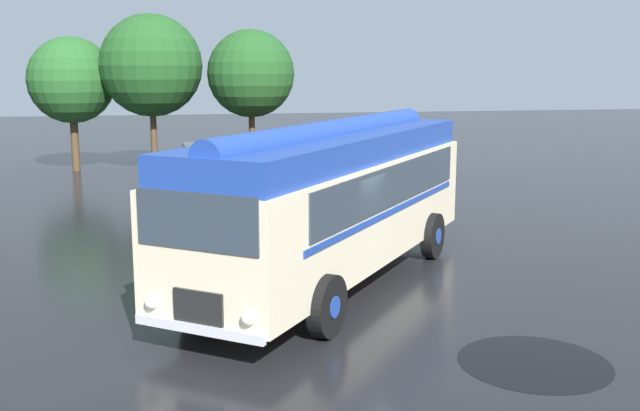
% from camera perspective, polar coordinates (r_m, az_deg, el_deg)
% --- Properties ---
extents(ground_plane, '(120.00, 120.00, 0.00)m').
position_cam_1_polar(ground_plane, '(15.37, 0.16, -6.77)').
color(ground_plane, black).
extents(vintage_bus, '(8.03, 9.52, 3.49)m').
position_cam_1_polar(vintage_bus, '(15.80, 1.06, 0.78)').
color(vintage_bus, beige).
rests_on(vintage_bus, ground).
extents(car_near_left, '(2.08, 4.26, 1.66)m').
position_cam_1_polar(car_near_left, '(28.99, -8.78, 3.02)').
color(car_near_left, '#4C5156').
rests_on(car_near_left, ground).
extents(car_mid_left, '(2.42, 4.41, 1.66)m').
position_cam_1_polar(car_mid_left, '(29.30, -3.26, 3.21)').
color(car_mid_left, maroon).
rests_on(car_mid_left, ground).
extents(car_mid_right, '(2.09, 4.27, 1.66)m').
position_cam_1_polar(car_mid_right, '(29.37, 2.32, 3.23)').
color(car_mid_right, maroon).
rests_on(car_mid_right, ground).
extents(tree_left_of_centre, '(3.78, 3.78, 5.89)m').
position_cam_1_polar(tree_left_of_centre, '(34.94, -18.57, 9.03)').
color(tree_left_of_centre, '#4C3823').
rests_on(tree_left_of_centre, ground).
extents(tree_centre, '(4.43, 4.43, 6.84)m').
position_cam_1_polar(tree_centre, '(33.75, -12.61, 10.30)').
color(tree_centre, '#4C3823').
rests_on(tree_centre, ground).
extents(tree_right_of_centre, '(3.80, 3.80, 6.18)m').
position_cam_1_polar(tree_right_of_centre, '(33.10, -5.41, 10.09)').
color(tree_right_of_centre, '#4C3823').
rests_on(tree_right_of_centre, ground).
extents(puddle_patch, '(2.39, 2.39, 0.01)m').
position_cam_1_polar(puddle_patch, '(12.43, 16.00, -11.44)').
color(puddle_patch, black).
rests_on(puddle_patch, ground).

